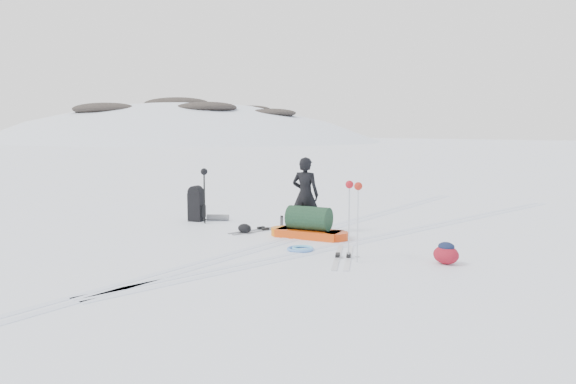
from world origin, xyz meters
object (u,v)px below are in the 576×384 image
(pulk_sled, at_px, (309,226))
(expedition_rucksack, at_px, (199,205))
(skier, at_px, (305,195))
(ski_poles_black, at_px, (204,178))

(pulk_sled, distance_m, expedition_rucksack, 3.32)
(pulk_sled, height_order, expedition_rucksack, expedition_rucksack)
(skier, bearing_deg, expedition_rucksack, -6.73)
(skier, relative_size, expedition_rucksack, 1.88)
(ski_poles_black, bearing_deg, skier, -9.18)
(pulk_sled, xyz_separation_m, expedition_rucksack, (-3.31, -0.04, 0.15))
(pulk_sled, relative_size, expedition_rucksack, 2.04)
(pulk_sled, height_order, ski_poles_black, ski_poles_black)
(skier, bearing_deg, ski_poles_black, -2.37)
(skier, relative_size, ski_poles_black, 1.24)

